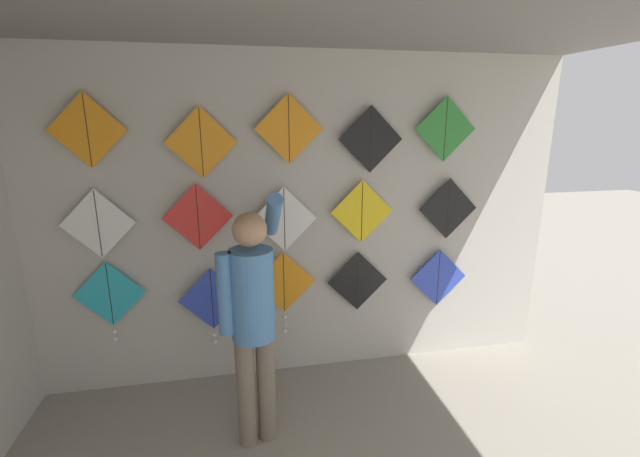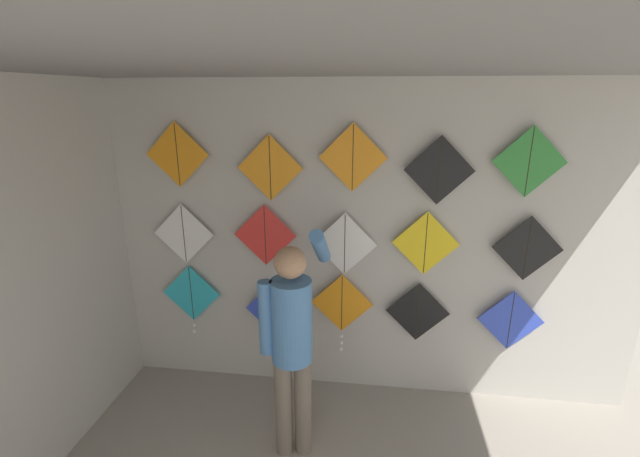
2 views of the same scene
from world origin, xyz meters
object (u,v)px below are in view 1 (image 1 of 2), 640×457
(kite_6, at_px, (198,217))
(kite_8, at_px, (362,212))
(kite_13, at_px, (371,139))
(shopkeeper, at_px, (253,310))
(kite_4, at_px, (438,278))
(kite_9, at_px, (448,209))
(kite_12, at_px, (289,129))
(kite_0, at_px, (110,297))
(kite_1, at_px, (212,302))
(kite_7, at_px, (284,219))
(kite_5, at_px, (98,224))
(kite_14, at_px, (445,129))
(kite_11, at_px, (201,142))
(kite_3, at_px, (358,281))
(kite_10, at_px, (87,130))
(kite_2, at_px, (284,287))

(kite_6, xyz_separation_m, kite_8, (1.37, 0.00, -0.01))
(kite_13, bearing_deg, shopkeeper, -142.90)
(kite_4, height_order, kite_9, kite_9)
(kite_4, distance_m, kite_9, 0.66)
(shopkeeper, bearing_deg, kite_12, 52.38)
(kite_0, height_order, kite_9, kite_9)
(kite_0, bearing_deg, kite_13, 0.02)
(kite_1, bearing_deg, kite_7, 0.06)
(kite_0, height_order, kite_5, kite_5)
(kite_6, distance_m, kite_14, 2.20)
(kite_13, bearing_deg, kite_4, 0.00)
(kite_1, height_order, kite_12, kite_12)
(kite_0, distance_m, kite_9, 2.97)
(kite_4, relative_size, kite_12, 1.00)
(kite_6, bearing_deg, kite_11, 0.00)
(kite_3, height_order, kite_10, kite_10)
(kite_2, height_order, kite_8, kite_8)
(kite_0, relative_size, kite_5, 1.25)
(kite_1, xyz_separation_m, kite_12, (0.68, 0.00, 1.43))
(kite_4, xyz_separation_m, kite_8, (-0.76, 0.00, 0.67))
(shopkeeper, distance_m, kite_2, 0.86)
(shopkeeper, distance_m, kite_10, 1.80)
(kite_3, bearing_deg, kite_12, 180.00)
(shopkeeper, height_order, kite_10, kite_10)
(shopkeeper, bearing_deg, kite_11, 99.01)
(kite_1, xyz_separation_m, kite_4, (2.07, 0.00, 0.06))
(kite_4, distance_m, kite_11, 2.42)
(kite_5, bearing_deg, kite_6, 0.00)
(kite_10, bearing_deg, kite_6, 0.00)
(kite_8, height_order, kite_11, kite_11)
(kite_3, distance_m, kite_13, 1.26)
(kite_3, height_order, kite_7, kite_7)
(kite_8, height_order, kite_9, kite_8)
(kite_11, bearing_deg, kite_7, 0.00)
(kite_0, xyz_separation_m, kite_11, (0.80, 0.00, 1.22))
(kite_4, distance_m, kite_13, 1.46)
(kite_1, bearing_deg, kite_9, 0.02)
(kite_2, bearing_deg, kite_10, 179.96)
(kite_3, bearing_deg, kite_8, 0.00)
(shopkeeper, bearing_deg, kite_6, 102.96)
(kite_7, xyz_separation_m, kite_9, (1.48, 0.00, 0.03))
(kite_0, distance_m, kite_6, 0.96)
(kite_9, bearing_deg, shopkeeper, -156.20)
(kite_5, relative_size, kite_7, 1.00)
(kite_2, xyz_separation_m, kite_5, (-1.43, 0.00, 0.63))
(kite_6, xyz_separation_m, kite_9, (2.18, 0.00, -0.02))
(kite_0, xyz_separation_m, kite_4, (2.86, 0.00, -0.05))
(kite_5, bearing_deg, kite_12, 0.00)
(kite_3, xyz_separation_m, kite_10, (-2.08, 0.00, 1.34))
(kite_10, xyz_separation_m, kite_12, (1.48, 0.00, 0.00))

